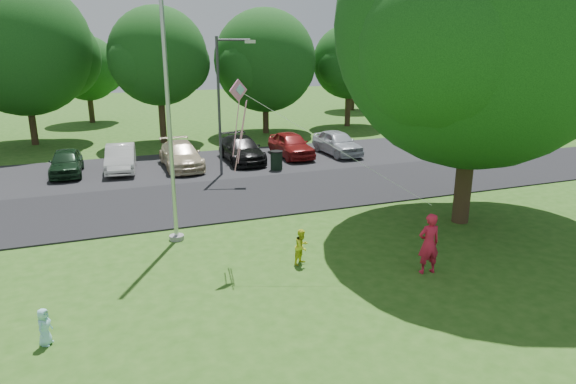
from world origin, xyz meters
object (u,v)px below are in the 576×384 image
object	(u,v)px
woman	(429,244)
kite	(243,107)
flagpole	(169,119)
child_blue	(44,327)
child_yellow	(302,247)
trash_can	(276,161)
big_tree	(478,32)
street_lamp	(224,94)

from	to	relation	value
woman	kite	world-z (taller)	kite
flagpole	child_blue	world-z (taller)	flagpole
child_yellow	trash_can	bearing A→B (deg)	41.76
trash_can	child_yellow	xyz separation A→B (m)	(-3.15, -11.33, 0.03)
big_tree	woman	xyz separation A→B (m)	(-3.74, -3.24, -5.92)
big_tree	kite	bearing A→B (deg)	-178.86
street_lamp	woman	bearing A→B (deg)	-61.12
flagpole	woman	world-z (taller)	flagpole
flagpole	trash_can	size ratio (longest dim) A/B	9.49
trash_can	big_tree	distance (m)	12.41
big_tree	child_blue	world-z (taller)	big_tree
trash_can	big_tree	xyz separation A→B (m)	(3.80, -9.99, 6.31)
child_yellow	child_blue	bearing A→B (deg)	163.44
child_yellow	child_blue	xyz separation A→B (m)	(-7.03, -2.04, -0.12)
flagpole	big_tree	bearing A→B (deg)	-10.98
flagpole	kite	bearing A→B (deg)	-49.15
child_yellow	kite	bearing A→B (deg)	107.77
flagpole	child_yellow	xyz separation A→B (m)	(3.29, -3.33, -3.61)
big_tree	child_blue	size ratio (longest dim) A/B	13.66
big_tree	child_yellow	size ratio (longest dim) A/B	10.81
big_tree	kite	world-z (taller)	big_tree
flagpole	child_blue	size ratio (longest dim) A/B	11.33
kite	flagpole	bearing A→B (deg)	106.96
flagpole	child_blue	bearing A→B (deg)	-124.85
child_blue	big_tree	bearing A→B (deg)	-51.04
street_lamp	big_tree	bearing A→B (deg)	-39.71
street_lamp	child_blue	xyz separation A→B (m)	(-7.49, -13.29, -3.63)
child_blue	kite	distance (m)	7.75
flagpole	kite	xyz separation A→B (m)	(1.86, -2.15, 0.55)
child_blue	child_yellow	bearing A→B (deg)	-48.49
trash_can	child_blue	world-z (taller)	trash_can
trash_can	woman	size ratio (longest dim) A/B	0.57
big_tree	flagpole	bearing A→B (deg)	169.02
child_yellow	kite	size ratio (longest dim) A/B	0.22
trash_can	child_yellow	size ratio (longest dim) A/B	0.94
street_lamp	kite	xyz separation A→B (m)	(-1.89, -10.07, 0.65)
trash_can	woman	xyz separation A→B (m)	(0.06, -13.23, 0.39)
street_lamp	child_yellow	distance (m)	11.80
woman	child_blue	bearing A→B (deg)	5.76
flagpole	child_blue	xyz separation A→B (m)	(-3.74, -5.37, -3.72)
child_yellow	flagpole	bearing A→B (deg)	101.94
flagpole	street_lamp	bearing A→B (deg)	64.67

